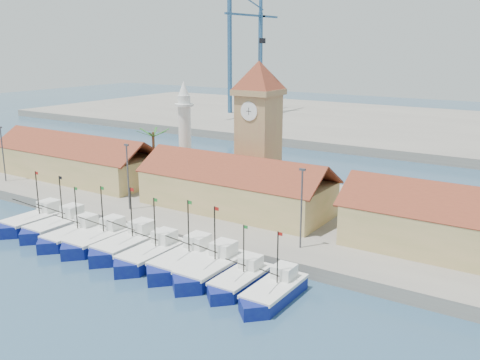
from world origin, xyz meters
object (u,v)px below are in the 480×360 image
Objects in this scene: boat_5 at (150,256)px; minaret at (185,132)px; boat_0 at (34,222)px; clock_tower at (258,127)px.

minaret is (-15.46, 25.58, 8.94)m from boat_5.
boat_0 is 20.60m from boat_5.
clock_tower is at bearing 91.12° from boat_5.
minaret is (5.14, 25.36, 8.92)m from boat_0.
boat_0 is 1.03× the size of boat_5.
boat_0 is 0.64× the size of minaret.
clock_tower is (-0.46, 23.58, 11.17)m from boat_5.
boat_5 is 0.62× the size of minaret.
minaret reaches higher than boat_5.
boat_5 is at bearing -0.63° from boat_0.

